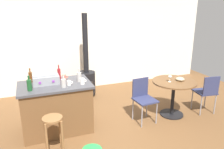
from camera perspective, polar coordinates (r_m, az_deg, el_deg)
name	(u,v)px	position (r m, az deg, el deg)	size (l,w,h in m)	color
ground_plane	(103,131)	(4.28, -2.27, -14.40)	(8.80, 8.80, 0.00)	brown
back_wall	(73,41)	(6.11, -9.98, 8.54)	(8.00, 0.10, 2.70)	silver
kitchen_island	(57,107)	(4.24, -14.09, -8.19)	(1.27, 0.79, 0.92)	brown
wooden_stool	(53,129)	(3.56, -14.90, -13.38)	(0.30, 0.30, 0.65)	olive
dining_table	(174,89)	(4.80, 15.58, -3.73)	(0.90, 0.90, 0.76)	black
folding_chair_near	(207,91)	(5.16, 23.24, -3.90)	(0.45, 0.45, 0.86)	navy
folding_chair_far	(143,97)	(4.47, 8.04, -5.66)	(0.43, 0.43, 0.87)	navy
wood_stove	(87,77)	(5.69, -6.57, -0.73)	(0.44, 0.45, 2.09)	black
toolbox	(46,80)	(4.07, -16.63, -1.30)	(0.45, 0.23, 0.18)	gray
bottle_0	(59,73)	(4.31, -13.49, 0.26)	(0.06, 0.06, 0.28)	maroon
bottle_1	(79,77)	(4.08, -8.44, -0.56)	(0.08, 0.08, 0.24)	#B7B2AD
bottle_2	(31,77)	(4.25, -20.26, -0.61)	(0.06, 0.06, 0.27)	#603314
bottle_3	(64,83)	(3.85, -12.38, -2.13)	(0.08, 0.08, 0.20)	#B7B2AD
bottle_4	(29,85)	(3.85, -20.52, -2.52)	(0.08, 0.08, 0.26)	#194C23
cup_0	(69,83)	(3.94, -11.00, -2.13)	(0.11, 0.07, 0.08)	white
cup_1	(64,77)	(4.24, -12.23, -0.73)	(0.12, 0.08, 0.10)	#DB6651
cup_2	(83,81)	(3.96, -7.60, -1.72)	(0.12, 0.08, 0.10)	white
wine_glass	(170,77)	(4.64, 14.72, -0.58)	(0.07, 0.07, 0.14)	silver
serving_bowl	(180,79)	(4.80, 17.15, -1.10)	(0.18, 0.18, 0.07)	tan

